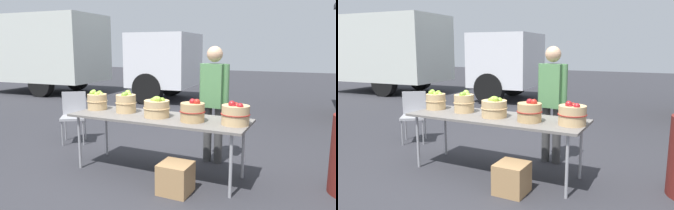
% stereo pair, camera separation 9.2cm
% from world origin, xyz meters
% --- Properties ---
extents(ground_plane, '(40.00, 40.00, 0.00)m').
position_xyz_m(ground_plane, '(0.00, 0.00, 0.00)').
color(ground_plane, '#2D2D33').
extents(market_table, '(2.30, 0.76, 0.75)m').
position_xyz_m(market_table, '(0.00, 0.00, 0.71)').
color(market_table, slate).
rests_on(market_table, ground).
extents(apple_basket_green_0, '(0.29, 0.29, 0.27)m').
position_xyz_m(apple_basket_green_0, '(-1.00, 0.07, 0.87)').
color(apple_basket_green_0, tan).
rests_on(apple_basket_green_0, market_table).
extents(apple_basket_green_1, '(0.29, 0.29, 0.30)m').
position_xyz_m(apple_basket_green_1, '(-0.51, 0.06, 0.88)').
color(apple_basket_green_1, tan).
rests_on(apple_basket_green_1, market_table).
extents(apple_basket_green_2, '(0.34, 0.34, 0.27)m').
position_xyz_m(apple_basket_green_2, '(0.00, -0.03, 0.87)').
color(apple_basket_green_2, tan).
rests_on(apple_basket_green_2, market_table).
extents(apple_basket_red_0, '(0.30, 0.30, 0.27)m').
position_xyz_m(apple_basket_red_0, '(0.50, -0.07, 0.87)').
color(apple_basket_red_0, tan).
rests_on(apple_basket_red_0, market_table).
extents(apple_basket_red_1, '(0.33, 0.33, 0.28)m').
position_xyz_m(apple_basket_red_1, '(0.99, -0.01, 0.87)').
color(apple_basket_red_1, tan).
rests_on(apple_basket_red_1, market_table).
extents(vendor_adult, '(0.43, 0.25, 1.63)m').
position_xyz_m(vendor_adult, '(0.51, 0.71, 0.96)').
color(vendor_adult, '#3F3F3F').
rests_on(vendor_adult, ground).
extents(box_truck, '(7.83, 2.67, 2.75)m').
position_xyz_m(box_truck, '(-6.17, 5.24, 1.49)').
color(box_truck, silver).
rests_on(box_truck, ground).
extents(folding_chair, '(0.56, 0.56, 0.86)m').
position_xyz_m(folding_chair, '(-1.97, 0.65, 0.51)').
color(folding_chair, '#99999E').
rests_on(folding_chair, ground).
extents(produce_crate, '(0.34, 0.34, 0.34)m').
position_xyz_m(produce_crate, '(0.45, -0.44, 0.17)').
color(produce_crate, '#A87F51').
rests_on(produce_crate, ground).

